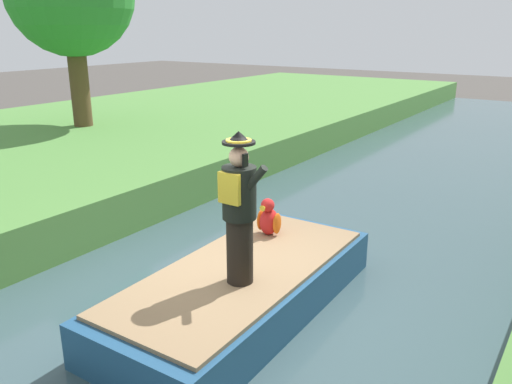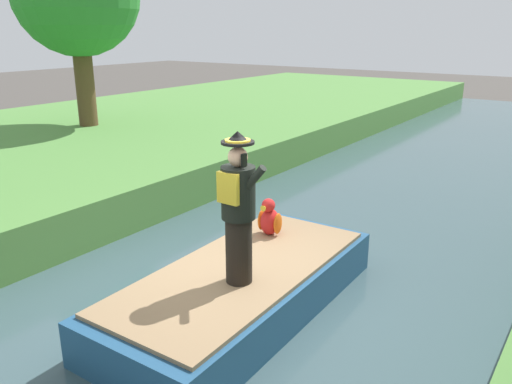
# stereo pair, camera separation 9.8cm
# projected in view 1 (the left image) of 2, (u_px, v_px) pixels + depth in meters

# --- Properties ---
(ground_plane) EXTENTS (80.00, 80.00, 0.00)m
(ground_plane) POSITION_uv_depth(u_px,v_px,m) (240.00, 318.00, 6.82)
(ground_plane) COLOR #4C4742
(canal_water) EXTENTS (6.31, 48.00, 0.10)m
(canal_water) POSITION_uv_depth(u_px,v_px,m) (240.00, 314.00, 6.80)
(canal_water) COLOR #3D565B
(canal_water) RESTS_ON ground
(boat) EXTENTS (1.87, 4.23, 0.61)m
(boat) POSITION_uv_depth(u_px,v_px,m) (242.00, 289.00, 6.74)
(boat) COLOR #23517A
(boat) RESTS_ON canal_water
(person_pirate) EXTENTS (0.61, 0.42, 1.85)m
(person_pirate) POSITION_uv_depth(u_px,v_px,m) (239.00, 210.00, 6.00)
(person_pirate) COLOR black
(person_pirate) RESTS_ON boat
(parrot_plush) EXTENTS (0.36, 0.34, 0.57)m
(parrot_plush) POSITION_uv_depth(u_px,v_px,m) (269.00, 219.00, 7.63)
(parrot_plush) COLOR red
(parrot_plush) RESTS_ON boat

